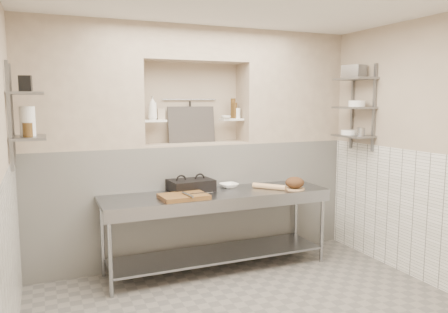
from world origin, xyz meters
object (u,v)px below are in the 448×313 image
bread_loaf (295,182)px  jug_left (28,121)px  rolling_pin (269,186)px  panini_press (191,185)px  cutting_board (184,196)px  bottle_soap (153,108)px  bowl_alcove (226,117)px  prep_table (217,215)px  mixing_bowl (229,185)px

bread_loaf → jug_left: bearing=179.0°
bread_loaf → rolling_pin: bearing=156.0°
rolling_pin → panini_press: bearing=163.7°
rolling_pin → bread_loaf: 0.30m
cutting_board → rolling_pin: size_ratio=1.22×
bread_loaf → bottle_soap: bearing=154.3°
bottle_soap → bowl_alcove: (0.91, -0.05, -0.12)m
prep_table → bottle_soap: bottle_soap is taller
rolling_pin → bread_loaf: bearing=-24.0°
prep_table → bottle_soap: 1.46m
bread_loaf → jug_left: size_ratio=0.82×
prep_table → panini_press: (-0.24, 0.22, 0.32)m
mixing_bowl → bottle_soap: bottle_soap is taller
prep_table → bottle_soap: size_ratio=9.32×
prep_table → bowl_alcove: bowl_alcove is taller
prep_table → mixing_bowl: 0.43m
prep_table → cutting_board: size_ratio=5.24×
mixing_bowl → rolling_pin: (0.40, -0.26, 0.00)m
panini_press → cutting_board: (-0.19, -0.35, -0.04)m
prep_table → bowl_alcove: bearing=57.6°
mixing_bowl → bottle_soap: (-0.83, 0.34, 0.93)m
mixing_bowl → jug_left: jug_left is taller
mixing_bowl → bottle_soap: size_ratio=0.77×
mixing_bowl → rolling_pin: rolling_pin is taller
panini_press → jug_left: size_ratio=1.93×
bowl_alcove → jug_left: size_ratio=0.46×
cutting_board → bottle_soap: (-0.15, 0.69, 0.93)m
panini_press → bread_loaf: size_ratio=2.35×
mixing_bowl → bread_loaf: bread_loaf is taller
bottle_soap → jug_left: bottle_soap is taller
panini_press → rolling_pin: 0.92m
mixing_bowl → cutting_board: bearing=-153.0°
bowl_alcove → jug_left: 2.32m
bottle_soap → bowl_alcove: bottle_soap is taller
mixing_bowl → bottle_soap: bearing=157.5°
rolling_pin → mixing_bowl: bearing=147.2°
bread_loaf → bottle_soap: 1.88m
panini_press → cutting_board: bearing=-124.1°
prep_table → bottle_soap: (-0.59, 0.56, 1.21)m
panini_press → bread_loaf: (1.16, -0.38, 0.01)m
panini_press → rolling_pin: size_ratio=1.29×
cutting_board → bowl_alcove: 1.28m
panini_press → bottle_soap: size_ratio=1.87×
prep_table → rolling_pin: (0.64, -0.04, 0.29)m
prep_table → bread_loaf: size_ratio=11.74×
panini_press → bowl_alcove: 0.99m
bowl_alcove → bread_loaf: bearing=-48.4°
prep_table → cutting_board: cutting_board is taller
mixing_bowl → bowl_alcove: bearing=74.2°
panini_press → bread_loaf: bearing=-23.0°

